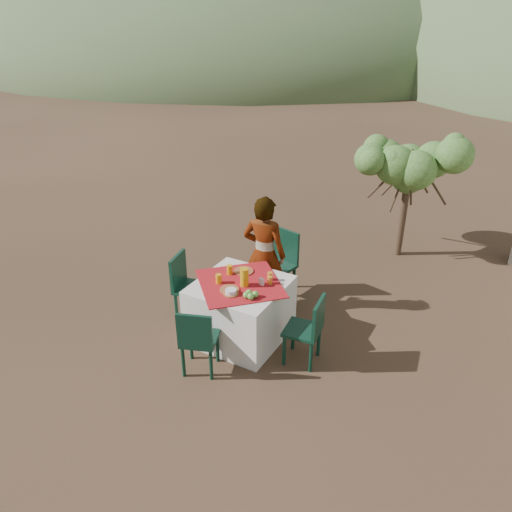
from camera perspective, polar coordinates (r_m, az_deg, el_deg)
The scene contains 21 objects.
ground at distance 6.49m, azimuth 3.56°, elevation -7.99°, with size 160.00×160.00×0.00m, color #372619.
table at distance 6.10m, azimuth -1.79°, elevation -6.20°, with size 1.30×1.30×0.76m.
chair_far at distance 6.88m, azimuth 2.74°, elevation -0.55°, with size 0.53×0.53×0.97m.
chair_near at distance 5.52m, azimuth -6.67°, elevation -9.38°, with size 0.50×0.50×0.84m.
chair_left at distance 6.47m, azimuth -7.92°, elevation -3.17°, with size 0.49×0.49×0.89m.
chair_right at distance 5.67m, azimuth 6.06°, elevation -8.16°, with size 0.43×0.43×0.85m.
person at distance 6.48m, azimuth 0.95°, elevation 0.19°, with size 0.58×0.38×1.59m, color #8C6651.
shrub_tree at distance 8.10m, azimuth 17.58°, elevation 9.26°, with size 1.52×1.49×1.79m.
hill_near_left at distance 40.45m, azimuth -0.72°, elevation 21.89°, with size 40.00×40.00×16.00m, color #394D2B.
hill_far_center at distance 57.27m, azimuth 24.97°, elevation 21.16°, with size 60.00×60.00×24.00m, color slate.
plate_far at distance 6.14m, azimuth -1.44°, elevation -1.73°, with size 0.24×0.24×0.01m, color brown.
plate_near at distance 5.76m, azimuth -3.06°, elevation -3.85°, with size 0.23×0.23×0.01m, color brown.
glass_far at distance 6.07m, azimuth -3.02°, elevation -1.57°, with size 0.07×0.07×0.12m, color orange.
glass_near at distance 5.88m, azimuth -4.29°, elevation -2.61°, with size 0.07×0.07×0.11m, color orange.
juice_pitcher at distance 5.79m, azimuth -1.34°, elevation -2.43°, with size 0.10×0.10×0.22m, color orange.
bowl_plate at distance 5.69m, azimuth -2.88°, elevation -4.32°, with size 0.18×0.18×0.01m, color brown.
white_bowl at distance 5.67m, azimuth -2.88°, elevation -4.06°, with size 0.13×0.13×0.05m, color silver.
jar_left at distance 5.86m, azimuth 1.59°, elevation -2.77°, with size 0.06×0.06×0.09m, color orange.
jar_right at distance 5.94m, azimuth 1.62°, elevation -2.31°, with size 0.06×0.06×0.10m, color orange.
napkin_holder at distance 5.84m, azimuth 0.64°, elevation -2.94°, with size 0.06×0.04×0.08m, color silver.
fruit_cluster at distance 5.60m, azimuth -0.65°, elevation -4.43°, with size 0.16×0.14×0.08m.
Camera 1 is at (2.26, -4.81, 3.74)m, focal length 35.00 mm.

